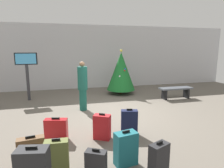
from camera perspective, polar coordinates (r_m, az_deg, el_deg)
ground_plane at (r=6.36m, az=-0.03°, el=-8.64°), size 16.00×16.00×0.00m
back_wall at (r=10.30m, az=-5.94°, el=8.12°), size 16.00×0.20×3.33m
holiday_tree at (r=8.82m, az=2.74°, el=3.94°), size 1.32×1.32×2.08m
flight_info_kiosk at (r=8.36m, az=-24.37°, el=4.52°), size 0.84×0.16×1.95m
waiting_bench at (r=8.47m, az=18.70°, el=-1.84°), size 1.41×0.44×0.48m
traveller_0 at (r=6.49m, az=-8.86°, el=-0.28°), size 0.35×0.35×1.68m
suitcase_0 at (r=3.62m, az=4.19°, el=-18.90°), size 0.44×0.30×0.66m
suitcase_1 at (r=3.51m, az=-16.30°, el=-20.51°), size 0.40×0.21×0.64m
suitcase_2 at (r=4.72m, az=5.23°, el=-11.56°), size 0.43×0.28×0.67m
suitcase_3 at (r=4.66m, az=-16.51°, el=-13.08°), size 0.54×0.30×0.55m
suitcase_4 at (r=3.26m, az=-4.84°, el=-23.52°), size 0.37×0.30×0.56m
suitcase_5 at (r=4.53m, az=-3.02°, el=-12.83°), size 0.44×0.37×0.62m
suitcase_6 at (r=3.94m, az=-23.18°, el=-18.08°), size 0.49×0.23×0.55m
suitcase_8 at (r=3.33m, az=13.93°, el=-21.94°), size 0.37×0.29×0.67m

